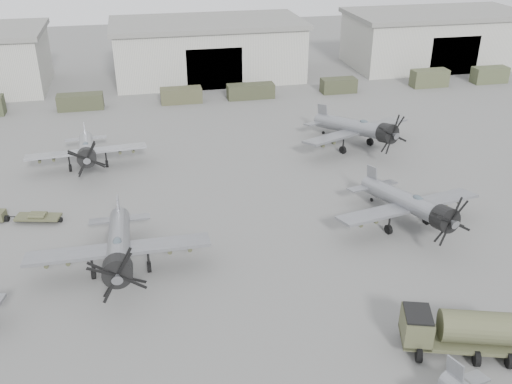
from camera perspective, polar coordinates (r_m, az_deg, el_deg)
ground at (r=37.21m, az=8.88°, el=-14.54°), size 220.00×220.00×0.00m
hangar_center at (r=90.64m, az=-4.83°, el=14.05°), size 29.00×14.80×8.70m
hangar_right at (r=102.52m, az=17.44°, el=14.47°), size 29.00×14.80×8.70m
support_truck_2 at (r=79.62m, az=-17.15°, el=8.63°), size 5.92×2.20×2.04m
support_truck_3 at (r=79.47m, az=-7.49°, el=9.57°), size 5.58×2.20×2.04m
support_truck_4 at (r=80.76m, az=-0.54°, el=10.05°), size 6.55×2.20×1.98m
support_truck_5 at (r=84.18m, az=8.26°, el=10.50°), size 5.02×2.20×2.03m
support_truck_6 at (r=89.88m, az=16.95°, el=10.84°), size 5.40×2.20×2.52m
support_truck_7 at (r=95.01m, az=22.33°, el=10.79°), size 5.33×2.20×2.37m
aircraft_mid_1 at (r=42.14m, az=-13.58°, el=-5.43°), size 13.19×11.86×5.31m
aircraft_mid_2 at (r=48.47m, az=15.32°, el=-1.22°), size 13.04×11.74×5.18m
aircraft_far_0 at (r=60.21m, az=-16.60°, el=4.09°), size 12.12×10.90×4.83m
aircraft_far_1 at (r=63.53m, az=10.27°, el=6.28°), size 13.44×12.16×5.47m
fuel_tanker at (r=37.28m, az=19.92°, el=-12.76°), size 7.70×4.51×2.82m
tug_trailer at (r=53.18m, az=-23.31°, el=-2.22°), size 6.66×2.77×1.32m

